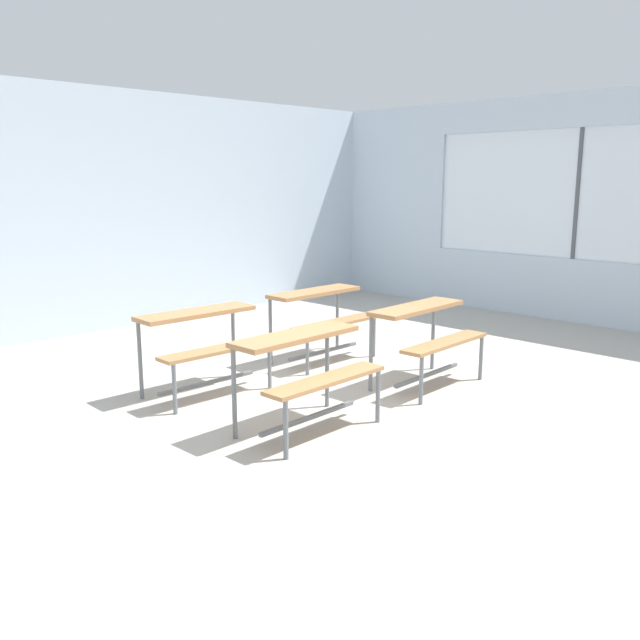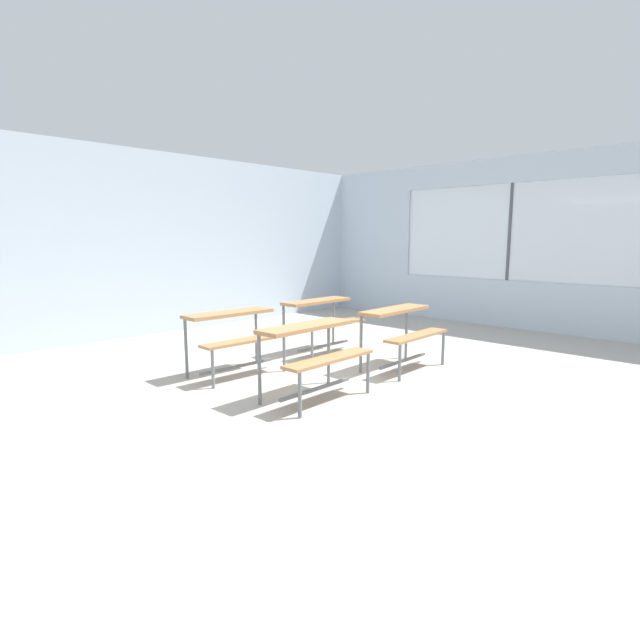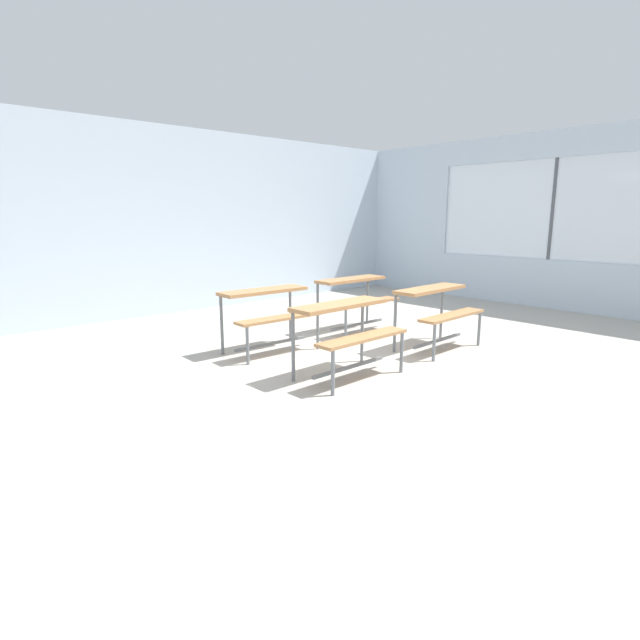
# 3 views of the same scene
# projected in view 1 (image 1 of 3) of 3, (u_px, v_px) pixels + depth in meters

# --- Properties ---
(ground) EXTENTS (10.00, 9.00, 0.05)m
(ground) POSITION_uv_depth(u_px,v_px,m) (348.00, 424.00, 5.35)
(ground) COLOR #ADA89E
(wall_back) EXTENTS (10.00, 0.12, 3.00)m
(wall_back) POSITION_uv_depth(u_px,v_px,m) (76.00, 212.00, 8.15)
(wall_back) COLOR silver
(wall_back) RESTS_ON ground
(wall_right) EXTENTS (0.12, 9.00, 3.00)m
(wall_right) POSITION_uv_depth(u_px,v_px,m) (625.00, 215.00, 8.43)
(wall_right) COLOR silver
(wall_right) RESTS_ON ground
(desk_bench_r0c0) EXTENTS (1.11, 0.61, 0.74)m
(desk_bench_r0c0) POSITION_uv_depth(u_px,v_px,m) (306.00, 359.00, 5.07)
(desk_bench_r0c0) COLOR #A87547
(desk_bench_r0c0) RESTS_ON ground
(desk_bench_r0c1) EXTENTS (1.12, 0.63, 0.74)m
(desk_bench_r0c1) POSITION_uv_depth(u_px,v_px,m) (426.00, 326.00, 6.20)
(desk_bench_r0c1) COLOR #A87547
(desk_bench_r0c1) RESTS_ON ground
(desk_bench_r1c0) EXTENTS (1.12, 0.62, 0.74)m
(desk_bench_r1c0) POSITION_uv_depth(u_px,v_px,m) (204.00, 332.00, 5.95)
(desk_bench_r1c0) COLOR #A87547
(desk_bench_r1c0) RESTS_ON ground
(desk_bench_r1c1) EXTENTS (1.10, 0.60, 0.74)m
(desk_bench_r1c1) POSITION_uv_depth(u_px,v_px,m) (322.00, 308.00, 7.06)
(desk_bench_r1c1) COLOR #A87547
(desk_bench_r1c1) RESTS_ON ground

